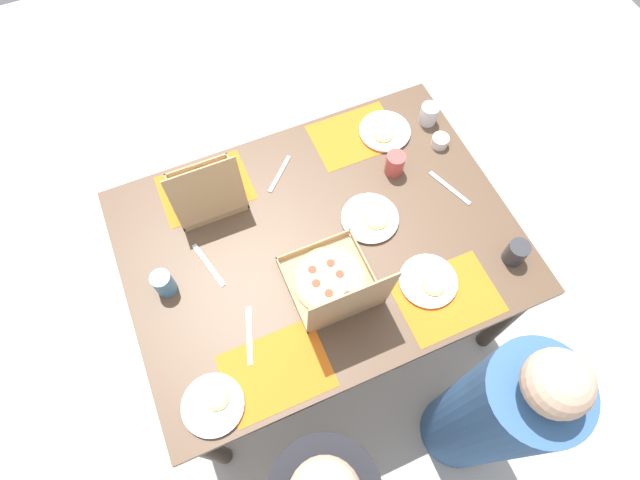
% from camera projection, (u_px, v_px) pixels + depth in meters
% --- Properties ---
extents(ground_plane, '(6.00, 6.00, 0.00)m').
position_uv_depth(ground_plane, '(320.00, 306.00, 2.63)').
color(ground_plane, beige).
extents(dining_table, '(1.49, 1.10, 0.77)m').
position_uv_depth(dining_table, '(320.00, 251.00, 2.04)').
color(dining_table, '#3F3328').
rests_on(dining_table, ground_plane).
extents(placemat_near_left, '(0.36, 0.26, 0.00)m').
position_uv_depth(placemat_near_left, '(355.00, 136.00, 2.17)').
color(placemat_near_left, orange).
rests_on(placemat_near_left, dining_table).
extents(placemat_near_right, '(0.36, 0.26, 0.00)m').
position_uv_depth(placemat_near_right, '(205.00, 188.00, 2.05)').
color(placemat_near_right, orange).
rests_on(placemat_near_right, dining_table).
extents(placemat_far_left, '(0.36, 0.26, 0.00)m').
position_uv_depth(placemat_far_left, '(448.00, 298.00, 1.84)').
color(placemat_far_left, orange).
rests_on(placemat_far_left, dining_table).
extents(placemat_far_right, '(0.36, 0.26, 0.00)m').
position_uv_depth(placemat_far_right, '(276.00, 371.00, 1.72)').
color(placemat_far_right, orange).
rests_on(placemat_far_right, dining_table).
extents(pizza_box_center, '(0.31, 0.34, 0.34)m').
position_uv_depth(pizza_box_center, '(334.00, 285.00, 1.81)').
color(pizza_box_center, tan).
rests_on(pizza_box_center, dining_table).
extents(pizza_box_edge_far, '(0.27, 0.27, 0.30)m').
position_uv_depth(pizza_box_edge_far, '(207.00, 193.00, 1.99)').
color(pizza_box_edge_far, tan).
rests_on(pizza_box_edge_far, dining_table).
extents(plate_middle, '(0.21, 0.21, 0.03)m').
position_uv_depth(plate_middle, '(213.00, 404.00, 1.67)').
color(plate_middle, white).
rests_on(plate_middle, dining_table).
extents(plate_far_left, '(0.23, 0.23, 0.03)m').
position_uv_depth(plate_far_left, '(371.00, 219.00, 1.98)').
color(plate_far_left, white).
rests_on(plate_far_left, dining_table).
extents(plate_near_right, '(0.22, 0.22, 0.03)m').
position_uv_depth(plate_near_right, '(384.00, 132.00, 2.17)').
color(plate_near_right, white).
rests_on(plate_near_right, dining_table).
extents(plate_near_left, '(0.22, 0.22, 0.03)m').
position_uv_depth(plate_near_left, '(429.00, 282.00, 1.86)').
color(plate_near_left, white).
rests_on(plate_near_left, dining_table).
extents(cup_clear_right, '(0.08, 0.08, 0.10)m').
position_uv_depth(cup_clear_right, '(395.00, 164.00, 2.04)').
color(cup_clear_right, '#BF4742').
rests_on(cup_clear_right, dining_table).
extents(cup_spare, '(0.07, 0.07, 0.11)m').
position_uv_depth(cup_spare, '(164.00, 283.00, 1.81)').
color(cup_spare, teal).
rests_on(cup_spare, dining_table).
extents(cup_dark, '(0.08, 0.08, 0.09)m').
position_uv_depth(cup_dark, '(429.00, 114.00, 2.17)').
color(cup_dark, silver).
rests_on(cup_dark, dining_table).
extents(cup_clear_left, '(0.08, 0.08, 0.10)m').
position_uv_depth(cup_clear_left, '(516.00, 253.00, 1.87)').
color(cup_clear_left, '#333338').
rests_on(cup_clear_left, dining_table).
extents(condiment_bowl, '(0.07, 0.07, 0.05)m').
position_uv_depth(condiment_bowl, '(440.00, 141.00, 2.13)').
color(condiment_bowl, white).
rests_on(condiment_bowl, dining_table).
extents(knife_by_far_left, '(0.07, 0.21, 0.00)m').
position_uv_depth(knife_by_far_left, '(209.00, 265.00, 1.90)').
color(knife_by_far_left, '#B7B7BC').
rests_on(knife_by_far_left, dining_table).
extents(fork_by_near_right, '(0.15, 0.14, 0.00)m').
position_uv_depth(fork_by_near_right, '(280.00, 174.00, 2.08)').
color(fork_by_near_right, '#B7B7BC').
rests_on(fork_by_near_right, dining_table).
extents(knife_by_far_right, '(0.08, 0.21, 0.00)m').
position_uv_depth(knife_by_far_right, '(249.00, 335.00, 1.78)').
color(knife_by_far_right, '#B7B7BC').
rests_on(knife_by_far_right, dining_table).
extents(knife_by_near_left, '(0.09, 0.20, 0.00)m').
position_uv_depth(knife_by_near_left, '(450.00, 188.00, 2.05)').
color(knife_by_near_left, '#B7B7BC').
rests_on(knife_by_near_left, dining_table).
extents(diner_left_seat, '(0.32, 0.32, 1.24)m').
position_uv_depth(diner_left_seat, '(491.00, 414.00, 1.86)').
color(diner_left_seat, '#33598C').
rests_on(diner_left_seat, ground_plane).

